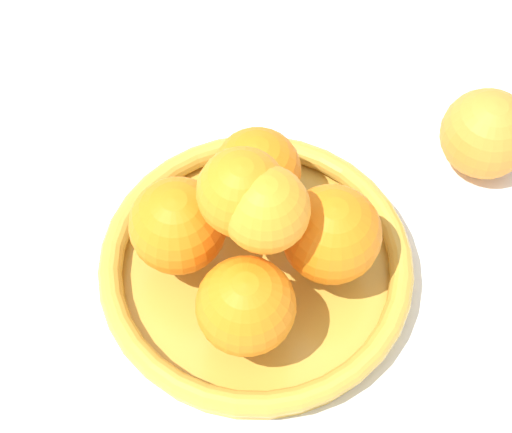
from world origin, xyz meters
TOP-DOWN VIEW (x-y plane):
  - ground_plane at (0.00, 0.00)m, footprint 4.00×4.00m
  - fruit_bowl at (0.00, 0.00)m, footprint 0.26×0.26m
  - orange_pile at (0.00, -0.00)m, footprint 0.20×0.20m
  - stray_orange at (-0.15, 0.19)m, footprint 0.08×0.08m

SIDE VIEW (x-z plane):
  - ground_plane at x=0.00m, z-range 0.00..0.00m
  - fruit_bowl at x=0.00m, z-range 0.00..0.03m
  - stray_orange at x=-0.15m, z-range 0.00..0.08m
  - orange_pile at x=0.00m, z-range 0.02..0.15m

